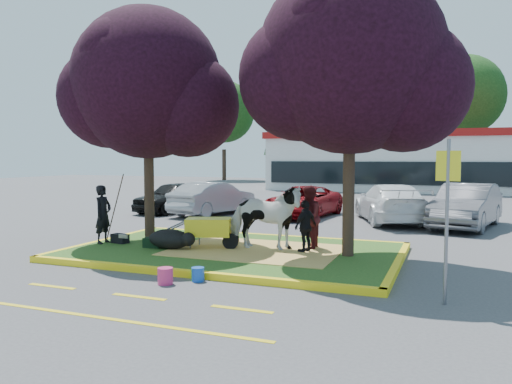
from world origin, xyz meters
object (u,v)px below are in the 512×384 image
(car_silver, at_px, (213,198))
(bucket_pink, at_px, (165,276))
(bucket_blue, at_px, (198,274))
(handler, at_px, (103,214))
(wheelbarrow, at_px, (209,228))
(cow, at_px, (265,217))
(car_black, at_px, (174,197))
(bucket_green, at_px, (197,275))
(sign_post, at_px, (447,202))
(calf, at_px, (170,239))

(car_silver, bearing_deg, bucket_pink, 124.82)
(bucket_blue, distance_m, car_silver, 11.68)
(bucket_pink, height_order, car_silver, car_silver)
(bucket_pink, bearing_deg, handler, 143.08)
(wheelbarrow, relative_size, bucket_pink, 6.21)
(cow, bearing_deg, car_black, 37.82)
(bucket_green, bearing_deg, car_silver, 114.63)
(cow, relative_size, bucket_green, 7.56)
(bucket_green, relative_size, car_silver, 0.06)
(bucket_pink, xyz_separation_m, bucket_blue, (0.49, 0.45, -0.02))
(wheelbarrow, bearing_deg, bucket_green, -87.33)
(bucket_blue, xyz_separation_m, car_black, (-7.02, 10.88, 0.56))
(sign_post, height_order, bucket_pink, sign_post)
(wheelbarrow, height_order, bucket_blue, wheelbarrow)
(bucket_pink, distance_m, car_silver, 11.89)
(handler, bearing_deg, wheelbarrow, -83.50)
(bucket_green, distance_m, bucket_blue, 0.02)
(wheelbarrow, xyz_separation_m, car_silver, (-3.77, 7.90, 0.04))
(wheelbarrow, bearing_deg, car_silver, 96.22)
(cow, xyz_separation_m, car_silver, (-5.22, 7.64, -0.26))
(calf, height_order, bucket_green, calf)
(calf, distance_m, sign_post, 7.11)
(wheelbarrow, xyz_separation_m, bucket_green, (1.09, -2.69, -0.55))
(handler, bearing_deg, cow, -82.52)
(handler, bearing_deg, sign_post, -104.86)
(bucket_green, bearing_deg, bucket_pink, -136.55)
(calf, bearing_deg, handler, -171.94)
(cow, height_order, wheelbarrow, cow)
(bucket_green, height_order, car_silver, car_silver)
(sign_post, relative_size, bucket_green, 10.81)
(calf, xyz_separation_m, car_black, (-5.03, 8.68, 0.30))
(calf, relative_size, bucket_blue, 4.17)
(sign_post, bearing_deg, calf, 173.79)
(bucket_blue, bearing_deg, calf, 132.00)
(bucket_pink, bearing_deg, car_black, 119.97)
(bucket_blue, height_order, car_black, car_black)
(wheelbarrow, height_order, car_silver, car_silver)
(sign_post, distance_m, car_silver, 14.22)
(bucket_green, bearing_deg, handler, 150.84)
(calf, xyz_separation_m, bucket_pink, (1.50, -2.65, -0.24))
(bucket_pink, relative_size, car_silver, 0.08)
(car_black, bearing_deg, calf, -47.98)
(sign_post, relative_size, bucket_blue, 9.97)
(calf, xyz_separation_m, car_silver, (-2.89, 8.39, 0.32))
(car_black, bearing_deg, bucket_blue, -45.28)
(bucket_green, height_order, bucket_pink, bucket_pink)
(cow, distance_m, car_black, 10.82)
(handler, height_order, car_silver, handler)
(handler, distance_m, bucket_blue, 4.81)
(car_black, height_order, car_silver, car_silver)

